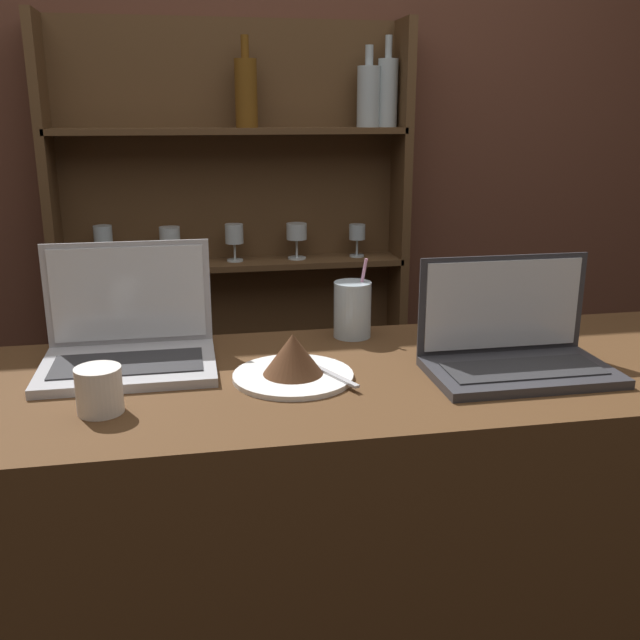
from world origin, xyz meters
The scene contains 8 objects.
bar_counter centered at (0.00, 0.29, 0.50)m, with size 2.07×0.58×1.00m.
back_wall centered at (0.00, 1.57, 1.35)m, with size 7.00×0.06×2.70m.
back_shelf centered at (-0.08, 1.49, 0.94)m, with size 1.20×0.18×1.77m.
laptop_near centered at (-0.37, 0.42, 1.05)m, with size 0.33×0.25×0.23m.
laptop_far centered at (0.36, 0.24, 1.05)m, with size 0.35×0.20×0.22m.
cake_plate centered at (-0.07, 0.28, 1.03)m, with size 0.23×0.23×0.09m.
water_glass centered at (0.10, 0.51, 1.06)m, with size 0.08×0.08×0.18m.
coffee_cup centered at (-0.41, 0.18, 1.04)m, with size 0.08×0.08×0.08m.
Camera 1 is at (-0.25, -0.97, 1.48)m, focal length 40.00 mm.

